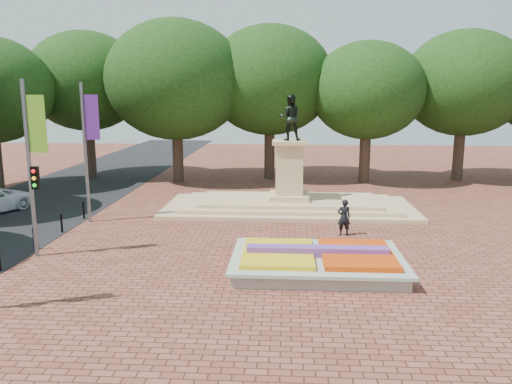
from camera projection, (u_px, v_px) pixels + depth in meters
The scene contains 8 objects.
ground at pixel (290, 253), 20.54m from camera, with size 90.00×90.00×0.00m, color brown.
asphalt_street at pixel (5, 218), 26.32m from camera, with size 9.00×90.00×0.02m, color black.
flower_bed at pixel (318, 260), 18.45m from camera, with size 6.30×4.30×0.91m.
monument at pixel (289, 194), 28.20m from camera, with size 14.00×6.00×6.40m.
tree_row_back at pixel (321, 91), 36.74m from camera, with size 44.80×8.80×10.43m.
banner_poles at pixel (28, 162), 19.11m from camera, with size 0.88×11.17×7.00m.
bollard_row at pixel (18, 247), 19.60m from camera, with size 0.12×13.12×0.98m.
pedestrian at pixel (344, 217), 22.93m from camera, with size 0.62×0.41×1.70m, color black.
Camera 1 is at (-0.19, -19.71, 6.43)m, focal length 35.00 mm.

